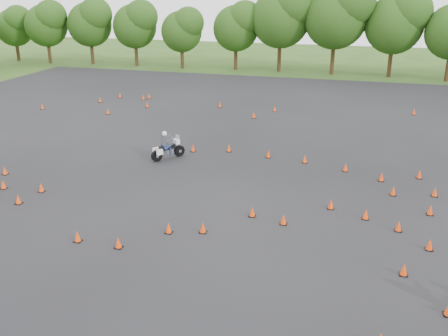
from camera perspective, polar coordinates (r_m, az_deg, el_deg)
name	(u,v)px	position (r m, az deg, el deg)	size (l,w,h in m)	color
ground	(199,225)	(21.86, -2.83, -6.47)	(140.00, 140.00, 0.00)	#2D5119
asphalt_pad	(234,176)	(27.13, 1.13, -0.95)	(62.00, 62.00, 0.00)	black
treeline	(351,38)	(53.92, 14.31, 14.19)	(86.93, 32.74, 11.04)	#244513
traffic_cones	(239,170)	(27.47, 1.78, -0.18)	(36.33, 33.46, 0.45)	#F2410A
rider_grey	(168,145)	(29.77, -6.44, 2.65)	(2.24, 0.69, 1.73)	#373A3D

